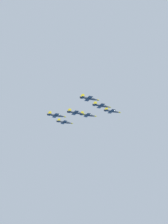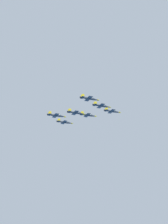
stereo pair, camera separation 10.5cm
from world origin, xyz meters
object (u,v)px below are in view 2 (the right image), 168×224
Objects in this scene: jet_lead at (112,111)px; jet_right_outer at (89,99)px; jet_left_wingman at (88,115)px; jet_slot_rear at (76,113)px; jet_right_wingman at (102,106)px; jet_left_outer at (65,122)px; jet_trailing at (56,115)px.

jet_right_outer is at bearing -138.75° from jet_lead.
jet_left_wingman is at bearing 68.56° from jet_right_outer.
jet_left_wingman is 0.99× the size of jet_slot_rear.
jet_lead is at bearing 40.99° from jet_right_wingman.
jet_lead is 33.23m from jet_slot_rear.
jet_left_outer is 0.99× the size of jet_right_outer.
jet_left_outer is at bearing 89.98° from jet_right_outer.
jet_trailing is (-19.40, -44.96, -10.99)m from jet_lead.
jet_right_outer is (12.54, -40.96, -5.27)m from jet_lead.
jet_right_wingman is at bearing 40.34° from jet_right_outer.
jet_lead is 21.63m from jet_right_wingman.
jet_lead is 0.97× the size of jet_right_wingman.
jet_lead is at bearing -41.19° from jet_left_outer.
jet_lead is 43.16m from jet_right_outer.
jet_lead is at bearing -39.34° from jet_left_wingman.
jet_left_outer is 1.00× the size of jet_trailing.
jet_left_outer is 32.76m from jet_trailing.
jet_slot_rear is at bearing 89.98° from jet_right_outer.
jet_left_wingman is at bearing 90.62° from jet_right_wingman.
jet_right_wingman is at bearing -40.03° from jet_slot_rear.
jet_lead reaches higher than jet_left_wingman.
jet_right_outer is at bearing -139.01° from jet_right_wingman.
jet_left_wingman is at bearing 40.70° from jet_slot_rear.
jet_lead is at bearing 0.14° from jet_trailing.
jet_left_wingman reaches higher than jet_right_wingman.
jet_left_wingman is 0.98× the size of jet_right_wingman.
jet_lead reaches higher than jet_trailing.
jet_left_wingman is 1.01× the size of jet_left_outer.
jet_left_wingman is at bearing 140.52° from jet_lead.
jet_lead is 0.99× the size of jet_left_wingman.
jet_lead is 0.99× the size of jet_slot_rear.
jet_right_wingman is at bearing -88.97° from jet_left_wingman.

